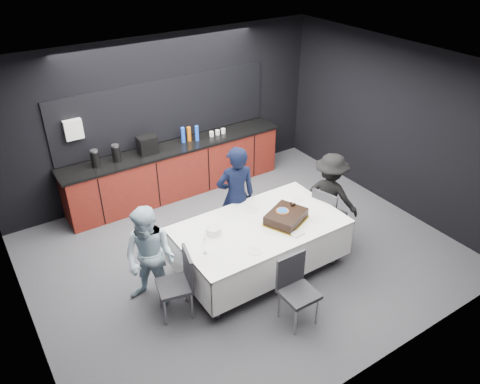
# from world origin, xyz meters

# --- Properties ---
(ground) EXTENTS (6.00, 6.00, 0.00)m
(ground) POSITION_xyz_m (0.00, 0.00, 0.00)
(ground) COLOR #46464B
(ground) RESTS_ON ground
(room_shell) EXTENTS (6.04, 5.04, 2.82)m
(room_shell) POSITION_xyz_m (0.00, 0.00, 1.86)
(room_shell) COLOR white
(room_shell) RESTS_ON ground
(kitchenette) EXTENTS (4.10, 0.64, 2.05)m
(kitchenette) POSITION_xyz_m (-0.02, 2.22, 0.54)
(kitchenette) COLOR #59140E
(kitchenette) RESTS_ON ground
(party_table) EXTENTS (2.32, 1.32, 0.78)m
(party_table) POSITION_xyz_m (0.00, -0.40, 0.64)
(party_table) COLOR #99999E
(party_table) RESTS_ON ground
(cake_assembly) EXTENTS (0.72, 0.67, 0.18)m
(cake_assembly) POSITION_xyz_m (0.35, -0.53, 0.85)
(cake_assembly) COLOR gold
(cake_assembly) RESTS_ON party_table
(plate_stack) EXTENTS (0.20, 0.20, 0.10)m
(plate_stack) POSITION_xyz_m (-0.64, -0.23, 0.83)
(plate_stack) COLOR white
(plate_stack) RESTS_ON party_table
(loose_plate_near) EXTENTS (0.19, 0.19, 0.01)m
(loose_plate_near) POSITION_xyz_m (-0.40, -0.85, 0.78)
(loose_plate_near) COLOR white
(loose_plate_near) RESTS_ON party_table
(loose_plate_right_a) EXTENTS (0.19, 0.19, 0.01)m
(loose_plate_right_a) POSITION_xyz_m (0.87, -0.17, 0.78)
(loose_plate_right_a) COLOR white
(loose_plate_right_a) RESTS_ON party_table
(loose_plate_right_b) EXTENTS (0.18, 0.18, 0.01)m
(loose_plate_right_b) POSITION_xyz_m (0.73, -0.74, 0.78)
(loose_plate_right_b) COLOR white
(loose_plate_right_b) RESTS_ON party_table
(loose_plate_far) EXTENTS (0.21, 0.21, 0.01)m
(loose_plate_far) POSITION_xyz_m (0.11, -0.04, 0.78)
(loose_plate_far) COLOR white
(loose_plate_far) RESTS_ON party_table
(fork_pile) EXTENTS (0.18, 0.12, 0.03)m
(fork_pile) POSITION_xyz_m (0.29, -0.86, 0.79)
(fork_pile) COLOR white
(fork_pile) RESTS_ON party_table
(champagne_flute) EXTENTS (0.06, 0.06, 0.22)m
(champagne_flute) POSITION_xyz_m (-0.94, -0.54, 0.94)
(champagne_flute) COLOR white
(champagne_flute) RESTS_ON party_table
(chair_left) EXTENTS (0.50, 0.50, 0.92)m
(chair_left) POSITION_xyz_m (-1.32, -0.55, 0.53)
(chair_left) COLOR #2D2C31
(chair_left) RESTS_ON ground
(chair_right) EXTENTS (0.52, 0.52, 0.92)m
(chair_right) POSITION_xyz_m (1.25, -0.40, 0.53)
(chair_right) COLOR #2D2C31
(chair_right) RESTS_ON ground
(chair_near) EXTENTS (0.42, 0.42, 0.92)m
(chair_near) POSITION_xyz_m (-0.17, -1.41, 0.53)
(chair_near) COLOR #2D2C31
(chair_near) RESTS_ON ground
(person_center) EXTENTS (0.68, 0.53, 1.64)m
(person_center) POSITION_xyz_m (0.08, 0.33, 0.82)
(person_center) COLOR black
(person_center) RESTS_ON ground
(person_left) EXTENTS (0.87, 0.89, 1.45)m
(person_left) POSITION_xyz_m (-1.54, -0.17, 0.72)
(person_left) COLOR #ABC6D7
(person_left) RESTS_ON ground
(person_right) EXTENTS (0.90, 1.05, 1.41)m
(person_right) POSITION_xyz_m (1.40, -0.28, 0.71)
(person_right) COLOR black
(person_right) RESTS_ON ground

